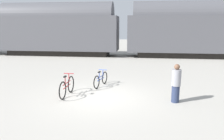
% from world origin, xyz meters
% --- Properties ---
extents(ground_plane, '(80.00, 80.00, 0.00)m').
position_xyz_m(ground_plane, '(0.00, 0.00, 0.00)').
color(ground_plane, '#A8A399').
extents(freight_train, '(52.22, 2.92, 5.32)m').
position_xyz_m(freight_train, '(0.00, 12.91, 2.80)').
color(freight_train, black).
rests_on(freight_train, ground_plane).
extents(rail_near, '(64.22, 0.07, 0.01)m').
position_xyz_m(rail_near, '(0.00, 12.19, 0.01)').
color(rail_near, '#4C4238').
rests_on(rail_near, ground_plane).
extents(rail_far, '(64.22, 0.07, 0.01)m').
position_xyz_m(rail_far, '(0.00, 13.62, 0.01)').
color(rail_far, '#4C4238').
rests_on(rail_far, ground_plane).
extents(bicycle_maroon, '(0.46, 1.78, 0.95)m').
position_xyz_m(bicycle_maroon, '(-1.43, -0.04, 0.40)').
color(bicycle_maroon, black).
rests_on(bicycle_maroon, ground_plane).
extents(bicycle_blue, '(0.51, 1.63, 0.81)m').
position_xyz_m(bicycle_blue, '(-0.24, 1.66, 0.35)').
color(bicycle_blue, black).
rests_on(bicycle_blue, ground_plane).
extents(person_in_grey, '(0.36, 0.36, 1.55)m').
position_xyz_m(person_in_grey, '(3.15, -0.30, 0.77)').
color(person_in_grey, '#283351').
rests_on(person_in_grey, ground_plane).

